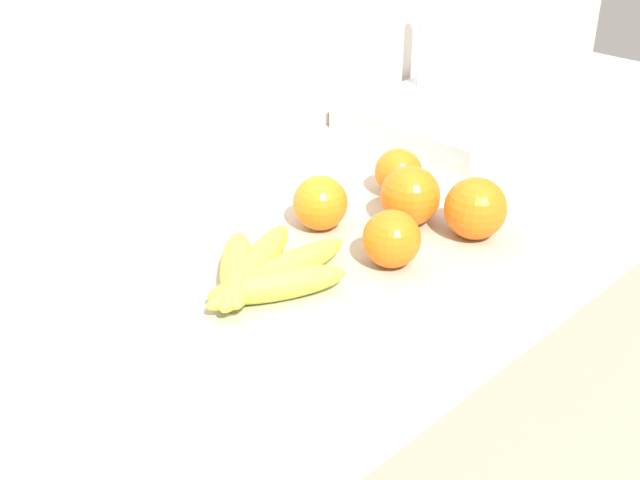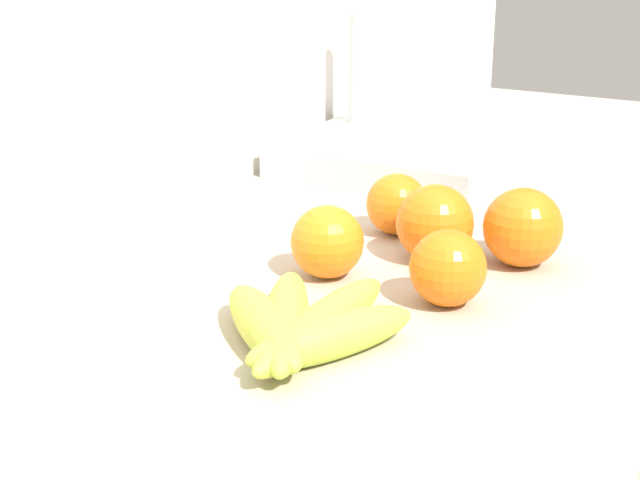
% 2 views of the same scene
% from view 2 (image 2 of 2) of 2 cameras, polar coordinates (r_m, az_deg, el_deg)
% --- Properties ---
extents(wall_back, '(2.25, 0.06, 1.30)m').
position_cam_2_polar(wall_back, '(1.31, -8.79, -9.86)').
color(wall_back, silver).
rests_on(wall_back, ground).
extents(banana_bunch, '(0.21, 0.18, 0.04)m').
position_cam_2_polar(banana_bunch, '(0.80, -1.16, -5.09)').
color(banana_bunch, '#B5CF3F').
rests_on(banana_bunch, counter).
extents(orange_back_right, '(0.07, 0.07, 0.07)m').
position_cam_2_polar(orange_back_right, '(0.89, 7.51, -1.65)').
color(orange_back_right, orange).
rests_on(orange_back_right, counter).
extents(orange_center, '(0.07, 0.07, 0.07)m').
position_cam_2_polar(orange_center, '(0.94, 0.43, -0.11)').
color(orange_center, orange).
rests_on(orange_center, counter).
extents(orange_right, '(0.07, 0.07, 0.07)m').
position_cam_2_polar(orange_right, '(1.07, 4.53, 2.11)').
color(orange_right, orange).
rests_on(orange_right, counter).
extents(orange_far_right, '(0.08, 0.08, 0.08)m').
position_cam_2_polar(orange_far_right, '(0.99, 11.81, 0.73)').
color(orange_far_right, orange).
rests_on(orange_far_right, counter).
extents(orange_back_left, '(0.08, 0.08, 0.08)m').
position_cam_2_polar(orange_back_left, '(0.99, 6.75, 0.98)').
color(orange_back_left, orange).
rests_on(orange_back_left, counter).
extents(sink_basin, '(0.40, 0.29, 0.20)m').
position_cam_2_polar(sink_basin, '(1.40, 5.85, 5.70)').
color(sink_basin, '#B7BABF').
rests_on(sink_basin, counter).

